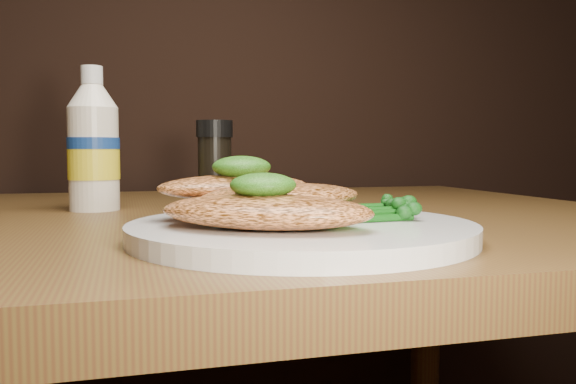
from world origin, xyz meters
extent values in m
cylinder|color=white|center=(0.11, 0.82, 0.76)|extent=(0.29, 0.29, 0.02)
ellipsoid|color=#E58549|center=(0.07, 0.78, 0.78)|extent=(0.19, 0.16, 0.03)
ellipsoid|color=#E58549|center=(0.09, 0.83, 0.79)|extent=(0.17, 0.11, 0.02)
ellipsoid|color=#E58549|center=(0.06, 0.86, 0.79)|extent=(0.15, 0.10, 0.02)
ellipsoid|color=#143608|center=(0.07, 0.79, 0.80)|extent=(0.05, 0.05, 0.02)
ellipsoid|color=#143608|center=(0.06, 0.86, 0.81)|extent=(0.06, 0.06, 0.02)
camera|label=1|loc=(-0.04, 0.34, 0.83)|focal=36.97mm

